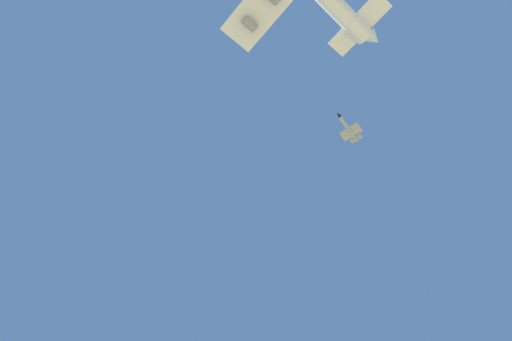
# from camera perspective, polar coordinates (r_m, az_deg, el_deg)

# --- Properties ---
(chase_jet_left_wing) EXTENTS (13.73, 11.76, 4.00)m
(chase_jet_left_wing) POSITION_cam_1_polar(r_m,az_deg,el_deg) (185.67, 11.09, 4.96)
(chase_jet_left_wing) COLOR #999EA3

